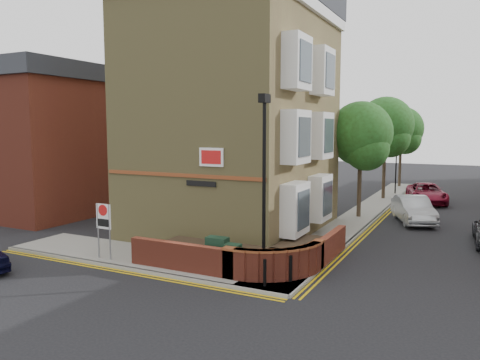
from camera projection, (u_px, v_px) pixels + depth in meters
name	position (u px, v px, depth m)	size (l,w,h in m)	color
ground	(206.00, 284.00, 15.92)	(120.00, 120.00, 0.00)	black
pavement_corner	(151.00, 258.00, 18.82)	(13.00, 3.00, 0.12)	gray
pavement_main	(366.00, 212.00, 29.20)	(2.00, 32.00, 0.12)	gray
kerb_side	(126.00, 268.00, 17.49)	(13.00, 0.15, 0.12)	gray
kerb_main_near	(382.00, 213.00, 28.75)	(0.15, 32.00, 0.12)	gray
yellow_lines_side	(121.00, 272.00, 17.27)	(13.00, 0.28, 0.01)	gold
yellow_lines_main	(386.00, 214.00, 28.65)	(0.28, 32.00, 0.01)	gold
corner_building	(239.00, 109.00, 23.60)	(8.95, 10.40, 13.60)	olive
garden_wall	(239.00, 265.00, 18.14)	(6.80, 6.00, 1.20)	maroon
lamppost	(264.00, 185.00, 15.90)	(0.25, 0.50, 6.30)	black
utility_cabinet_large	(217.00, 253.00, 17.13)	(0.80, 0.45, 1.20)	#163220
utility_cabinet_small	(233.00, 259.00, 16.51)	(0.55, 0.40, 1.10)	#163220
bollard_near	(265.00, 273.00, 15.32)	(0.11, 0.11, 0.90)	black
bollard_far	(291.00, 269.00, 15.76)	(0.11, 0.11, 0.90)	black
zone_sign	(104.00, 221.00, 18.43)	(0.72, 0.07, 2.20)	slate
side_building	(66.00, 140.00, 29.25)	(6.40, 10.40, 9.00)	maroon
tree_near	(361.00, 138.00, 26.95)	(3.64, 3.65, 6.70)	#382B1E
tree_mid	(385.00, 129.00, 33.99)	(4.03, 4.03, 7.42)	#382B1E
tree_far	(401.00, 132.00, 41.11)	(3.81, 3.81, 7.00)	#382B1E
traffic_light_assembly	(396.00, 160.00, 36.70)	(0.20, 0.16, 4.20)	black
silver_car_near	(413.00, 209.00, 26.17)	(1.56, 4.48, 1.48)	#A4A8AC
red_car_main	(427.00, 193.00, 32.97)	(2.32, 5.03, 1.40)	maroon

